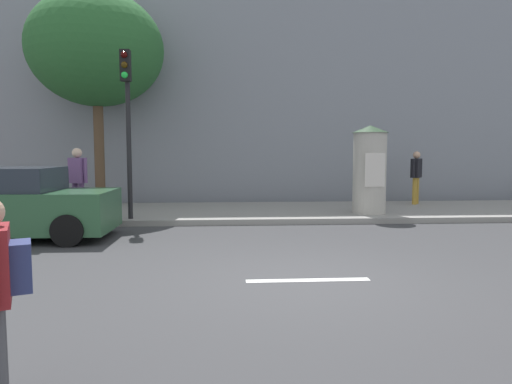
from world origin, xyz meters
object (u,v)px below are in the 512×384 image
at_px(pedestrian_in_dark_shirt, 78,177).
at_px(parked_car_red, 6,205).
at_px(street_tree, 96,50).
at_px(poster_column, 370,169).
at_px(pedestrian_with_backpack, 416,173).
at_px(traffic_light, 127,107).

distance_m(pedestrian_in_dark_shirt, parked_car_red, 2.20).
bearing_deg(pedestrian_in_dark_shirt, street_tree, 93.15).
distance_m(poster_column, street_tree, 8.86).
bearing_deg(pedestrian_with_backpack, poster_column, -136.87).
bearing_deg(street_tree, parked_car_red, -99.09).
bearing_deg(pedestrian_in_dark_shirt, pedestrian_with_backpack, 14.52).
relative_size(pedestrian_with_backpack, parked_car_red, 0.40).
bearing_deg(street_tree, traffic_light, -62.80).
bearing_deg(pedestrian_with_backpack, parked_car_red, -157.20).
relative_size(traffic_light, pedestrian_with_backpack, 2.44).
xyz_separation_m(pedestrian_in_dark_shirt, parked_car_red, (-0.88, -1.96, -0.47)).
bearing_deg(parked_car_red, pedestrian_in_dark_shirt, 65.93).
bearing_deg(pedestrian_with_backpack, pedestrian_in_dark_shirt, -165.48).
xyz_separation_m(poster_column, pedestrian_in_dark_shirt, (-7.69, -0.51, -0.17)).
bearing_deg(parked_car_red, traffic_light, 38.17).
relative_size(street_tree, pedestrian_with_backpack, 3.81).
relative_size(pedestrian_with_backpack, pedestrian_in_dark_shirt, 0.95).
height_order(poster_column, street_tree, street_tree).
distance_m(traffic_light, poster_column, 6.61).
bearing_deg(parked_car_red, poster_column, 16.11).
distance_m(traffic_light, street_tree, 3.76).
bearing_deg(poster_column, parked_car_red, -163.89).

